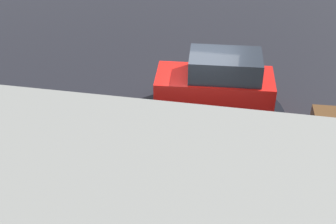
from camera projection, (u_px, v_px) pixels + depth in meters
ground_plane at (197, 111)px, 16.00m from camera, size 60.00×60.00×0.00m
kerb_strip at (177, 196)px, 12.56m from camera, size 24.00×3.20×0.04m
moving_hatchback at (217, 82)px, 15.58m from camera, size 4.02×2.00×2.06m
fire_hydrant at (89, 144)px, 13.85m from camera, size 0.42×0.31×0.80m
pedestrian at (54, 134)px, 13.78m from camera, size 0.27×0.57×1.22m
metal_railing at (241, 209)px, 11.18m from camera, size 10.18×0.04×1.05m
sign_post at (59, 144)px, 11.91m from camera, size 0.07×0.44×2.40m
puddle_patch at (222, 111)px, 16.00m from camera, size 4.26×4.26×0.01m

